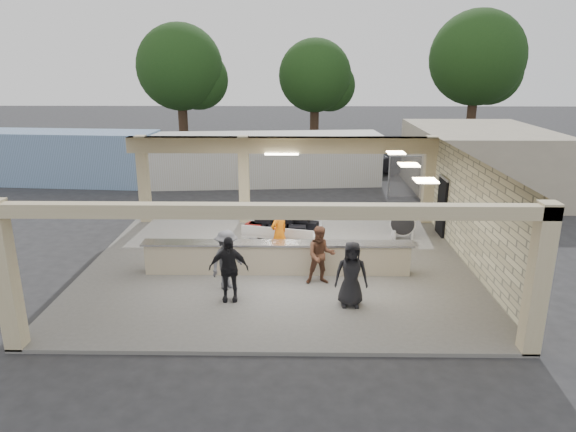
{
  "coord_description": "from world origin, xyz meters",
  "views": [
    {
      "loc": [
        0.55,
        -15.06,
        6.36
      ],
      "look_at": [
        0.3,
        1.0,
        1.46
      ],
      "focal_mm": 32.0,
      "sensor_mm": 36.0,
      "label": 1
    }
  ],
  "objects_px": {
    "passenger_c": "(227,260)",
    "car_white_b": "(484,165)",
    "baggage_counter": "(277,258)",
    "container_blue": "(57,157)",
    "drum_fan": "(403,223)",
    "passenger_d": "(351,274)",
    "luggage_cart": "(282,226)",
    "passenger_b": "(229,269)",
    "passenger_a": "(321,255)",
    "car_dark": "(412,162)",
    "car_white_a": "(458,166)",
    "container_white": "(262,159)",
    "baggage_handler": "(279,233)"
  },
  "relations": [
    {
      "from": "passenger_c",
      "to": "passenger_d",
      "type": "xyz_separation_m",
      "value": [
        3.39,
        -0.98,
        0.02
      ]
    },
    {
      "from": "passenger_a",
      "to": "car_white_b",
      "type": "relative_size",
      "value": 0.39
    },
    {
      "from": "car_white_b",
      "to": "passenger_a",
      "type": "bearing_deg",
      "value": 150.91
    },
    {
      "from": "luggage_cart",
      "to": "car_dark",
      "type": "xyz_separation_m",
      "value": [
        7.22,
        12.7,
        -0.19
      ]
    },
    {
      "from": "container_blue",
      "to": "container_white",
      "type": "bearing_deg",
      "value": 4.32
    },
    {
      "from": "drum_fan",
      "to": "car_white_a",
      "type": "bearing_deg",
      "value": 79.64
    },
    {
      "from": "drum_fan",
      "to": "baggage_handler",
      "type": "xyz_separation_m",
      "value": [
        -4.44,
        -2.34,
        0.39
      ]
    },
    {
      "from": "drum_fan",
      "to": "passenger_d",
      "type": "bearing_deg",
      "value": -98.41
    },
    {
      "from": "passenger_b",
      "to": "car_dark",
      "type": "distance_m",
      "value": 18.89
    },
    {
      "from": "car_white_a",
      "to": "passenger_b",
      "type": "bearing_deg",
      "value": 159.9
    },
    {
      "from": "car_white_b",
      "to": "container_white",
      "type": "height_order",
      "value": "container_white"
    },
    {
      "from": "passenger_a",
      "to": "car_white_a",
      "type": "distance_m",
      "value": 16.68
    },
    {
      "from": "baggage_handler",
      "to": "passenger_d",
      "type": "distance_m",
      "value": 3.69
    },
    {
      "from": "car_white_b",
      "to": "car_dark",
      "type": "relative_size",
      "value": 1.07
    },
    {
      "from": "baggage_handler",
      "to": "passenger_c",
      "type": "distance_m",
      "value": 2.56
    },
    {
      "from": "baggage_counter",
      "to": "container_blue",
      "type": "relative_size",
      "value": 0.77
    },
    {
      "from": "passenger_a",
      "to": "passenger_b",
      "type": "bearing_deg",
      "value": -161.17
    },
    {
      "from": "luggage_cart",
      "to": "car_white_b",
      "type": "xyz_separation_m",
      "value": [
        11.08,
        11.75,
        -0.18
      ]
    },
    {
      "from": "passenger_a",
      "to": "container_white",
      "type": "height_order",
      "value": "container_white"
    },
    {
      "from": "luggage_cart",
      "to": "passenger_d",
      "type": "xyz_separation_m",
      "value": [
        1.94,
        -4.41,
        0.11
      ]
    },
    {
      "from": "container_white",
      "to": "baggage_handler",
      "type": "bearing_deg",
      "value": -88.57
    },
    {
      "from": "baggage_counter",
      "to": "passenger_d",
      "type": "distance_m",
      "value": 2.97
    },
    {
      "from": "passenger_d",
      "to": "car_white_b",
      "type": "distance_m",
      "value": 18.57
    },
    {
      "from": "drum_fan",
      "to": "car_dark",
      "type": "xyz_separation_m",
      "value": [
        2.83,
        11.66,
        0.03
      ]
    },
    {
      "from": "container_blue",
      "to": "baggage_handler",
      "type": "bearing_deg",
      "value": -38.13
    },
    {
      "from": "baggage_counter",
      "to": "container_white",
      "type": "bearing_deg",
      "value": 95.78
    },
    {
      "from": "passenger_b",
      "to": "passenger_d",
      "type": "distance_m",
      "value": 3.26
    },
    {
      "from": "baggage_handler",
      "to": "car_white_a",
      "type": "xyz_separation_m",
      "value": [
        9.56,
        12.74,
        -0.35
      ]
    },
    {
      "from": "passenger_c",
      "to": "car_white_a",
      "type": "height_order",
      "value": "passenger_c"
    },
    {
      "from": "luggage_cart",
      "to": "passenger_c",
      "type": "bearing_deg",
      "value": -99.23
    },
    {
      "from": "drum_fan",
      "to": "baggage_counter",
      "type": "bearing_deg",
      "value": -127.73
    },
    {
      "from": "drum_fan",
      "to": "passenger_d",
      "type": "distance_m",
      "value": 5.99
    },
    {
      "from": "drum_fan",
      "to": "passenger_a",
      "type": "xyz_separation_m",
      "value": [
        -3.19,
        -4.06,
        0.31
      ]
    },
    {
      "from": "car_dark",
      "to": "passenger_a",
      "type": "bearing_deg",
      "value": 155.18
    },
    {
      "from": "drum_fan",
      "to": "passenger_a",
      "type": "relative_size",
      "value": 0.6
    },
    {
      "from": "passenger_b",
      "to": "container_blue",
      "type": "height_order",
      "value": "container_blue"
    },
    {
      "from": "baggage_counter",
      "to": "container_white",
      "type": "xyz_separation_m",
      "value": [
        -1.23,
        12.16,
        0.75
      ]
    },
    {
      "from": "baggage_counter",
      "to": "car_white_b",
      "type": "height_order",
      "value": "car_white_b"
    },
    {
      "from": "car_dark",
      "to": "baggage_handler",
      "type": "bearing_deg",
      "value": 148.67
    },
    {
      "from": "baggage_counter",
      "to": "baggage_handler",
      "type": "distance_m",
      "value": 1.07
    },
    {
      "from": "luggage_cart",
      "to": "passenger_a",
      "type": "bearing_deg",
      "value": -54.54
    },
    {
      "from": "baggage_handler",
      "to": "passenger_c",
      "type": "relative_size",
      "value": 1.09
    },
    {
      "from": "passenger_a",
      "to": "passenger_b",
      "type": "distance_m",
      "value": 2.76
    },
    {
      "from": "car_dark",
      "to": "drum_fan",
      "type": "bearing_deg",
      "value": 162.48
    },
    {
      "from": "baggage_counter",
      "to": "baggage_handler",
      "type": "xyz_separation_m",
      "value": [
        0.03,
        0.96,
        0.46
      ]
    },
    {
      "from": "container_white",
      "to": "container_blue",
      "type": "distance_m",
      "value": 10.93
    },
    {
      "from": "luggage_cart",
      "to": "passenger_b",
      "type": "relative_size",
      "value": 1.52
    },
    {
      "from": "passenger_d",
      "to": "car_dark",
      "type": "bearing_deg",
      "value": 74.92
    },
    {
      "from": "passenger_c",
      "to": "car_white_b",
      "type": "bearing_deg",
      "value": -3.01
    },
    {
      "from": "baggage_handler",
      "to": "container_white",
      "type": "distance_m",
      "value": 11.27
    }
  ]
}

